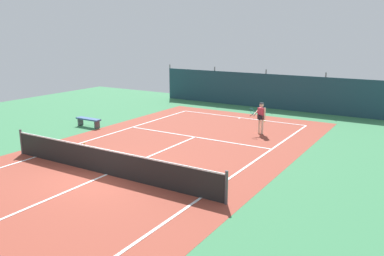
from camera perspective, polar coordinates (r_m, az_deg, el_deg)
ground_plane at (r=15.36m, az=-12.12°, el=-6.56°), size 36.00×36.00×0.00m
court_surface at (r=15.36m, az=-12.12°, el=-6.55°), size 11.02×26.60×0.01m
tennis_net at (r=15.20m, az=-12.21°, el=-4.76°), size 10.12×0.10×1.10m
back_fence at (r=28.88m, az=10.74°, el=4.32°), size 16.30×0.98×2.70m
tennis_player at (r=21.02m, az=9.87°, el=1.74°), size 0.83×0.66×1.64m
tennis_ball_near_player at (r=19.68m, az=-15.21°, el=-2.14°), size 0.07×0.07×0.07m
tennis_ball_midcourt at (r=24.05m, az=10.38°, el=0.95°), size 0.07×0.07×0.07m
courtside_bench at (r=23.12m, az=-14.65°, el=1.08°), size 1.60×0.40×0.49m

